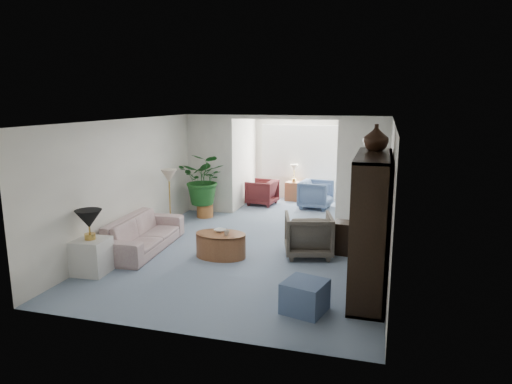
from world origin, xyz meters
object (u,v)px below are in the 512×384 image
(coffee_table, at_px, (221,245))
(coffee_cup, at_px, (226,233))
(wingback_chair, at_px, (308,235))
(sofa, at_px, (143,233))
(table_lamp, at_px, (89,219))
(plant_pot, at_px, (205,211))
(floor_lamp, at_px, (169,176))
(sunroom_chair_maroon, at_px, (262,192))
(entertainment_cabinet, at_px, (371,225))
(sunroom_chair_blue, at_px, (316,194))
(ottoman, at_px, (305,296))
(framed_picture, at_px, (389,172))
(end_table, at_px, (92,256))
(side_table_dark, at_px, (348,238))
(coffee_bowl, at_px, (220,230))
(cabinet_urn, at_px, (376,137))
(sunroom_table, at_px, (294,191))

(coffee_table, distance_m, coffee_cup, 0.33)
(wingback_chair, bearing_deg, sofa, -4.94)
(table_lamp, height_order, plant_pot, table_lamp)
(floor_lamp, xyz_separation_m, plant_pot, (0.25, 1.39, -1.09))
(sunroom_chair_maroon, bearing_deg, entertainment_cabinet, 38.05)
(coffee_table, relative_size, sunroom_chair_blue, 1.16)
(sofa, relative_size, wingback_chair, 2.50)
(coffee_table, distance_m, sunroom_chair_maroon, 4.37)
(coffee_table, distance_m, ottoman, 2.58)
(framed_picture, distance_m, end_table, 5.13)
(entertainment_cabinet, bearing_deg, sunroom_chair_blue, 106.66)
(table_lamp, distance_m, sunroom_chair_blue, 6.43)
(side_table_dark, bearing_deg, end_table, -151.68)
(end_table, bearing_deg, floor_lamp, 86.45)
(coffee_bowl, height_order, sunroom_chair_maroon, sunroom_chair_maroon)
(table_lamp, relative_size, cabinet_urn, 1.10)
(floor_lamp, bearing_deg, ottoman, -40.82)
(ottoman, relative_size, sunroom_chair_maroon, 0.71)
(cabinet_urn, xyz_separation_m, ottoman, (-0.81, -1.39, -2.08))
(framed_picture, relative_size, coffee_bowl, 2.45)
(coffee_cup, height_order, sunroom_chair_blue, sunroom_chair_blue)
(wingback_chair, distance_m, ottoman, 2.33)
(coffee_table, bearing_deg, coffee_cup, -33.69)
(plant_pot, bearing_deg, sofa, -94.61)
(coffee_bowl, relative_size, sunroom_chair_maroon, 0.27)
(floor_lamp, xyz_separation_m, ottoman, (3.51, -3.04, -1.03))
(sunroom_table, bearing_deg, ottoman, -77.65)
(framed_picture, height_order, coffee_cup, framed_picture)
(sunroom_chair_blue, bearing_deg, coffee_cup, 175.38)
(framed_picture, xyz_separation_m, sunroom_table, (-2.55, 5.02, -1.43))
(table_lamp, distance_m, entertainment_cabinet, 4.51)
(table_lamp, height_order, sunroom_table, table_lamp)
(sunroom_table, bearing_deg, cabinet_urn, -67.11)
(floor_lamp, xyz_separation_m, coffee_table, (1.64, -1.26, -1.02))
(sofa, xyz_separation_m, cabinet_urn, (4.29, -0.38, 1.98))
(plant_pot, bearing_deg, sunroom_table, 54.41)
(entertainment_cabinet, bearing_deg, floor_lamp, 153.62)
(coffee_cup, xyz_separation_m, sunroom_chair_maroon, (-0.53, 4.45, -0.15))
(sofa, relative_size, plant_pot, 5.48)
(coffee_table, height_order, coffee_bowl, coffee_bowl)
(side_table_dark, bearing_deg, framed_picture, -47.83)
(floor_lamp, height_order, wingback_chair, floor_lamp)
(ottoman, height_order, plant_pot, ottoman)
(table_lamp, xyz_separation_m, plant_pot, (0.41, 4.00, -0.78))
(table_lamp, height_order, entertainment_cabinet, entertainment_cabinet)
(coffee_bowl, distance_m, ottoman, 2.70)
(entertainment_cabinet, bearing_deg, plant_pot, 139.09)
(entertainment_cabinet, xyz_separation_m, sunroom_chair_maroon, (-3.07, 5.23, -0.70))
(wingback_chair, bearing_deg, sunroom_table, -90.11)
(plant_pot, xyz_separation_m, sunroom_table, (1.76, 2.46, 0.11))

